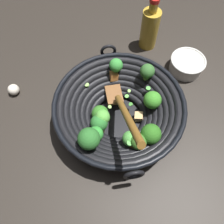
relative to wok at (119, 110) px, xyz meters
The scene contains 5 objects.
ground_plane 0.07m from the wok, 82.59° to the left, with size 4.00×4.00×0.00m, color #28231E.
wok is the anchor object (origin of this frame).
cooking_oil_bottle 0.35m from the wok, 58.30° to the left, with size 0.06×0.06×0.20m.
prep_bowl 0.33m from the wok, 27.78° to the left, with size 0.12×0.12×0.05m.
garlic_bulb 0.37m from the wok, 150.88° to the left, with size 0.04×0.04×0.04m, color silver.
Camera 1 is at (-0.09, -0.32, 0.66)m, focal length 36.32 mm.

